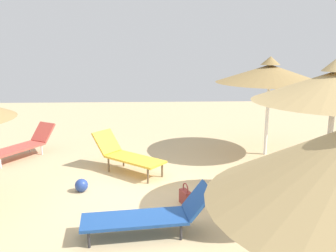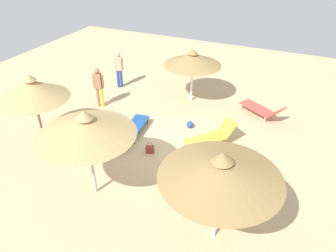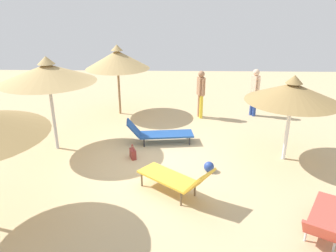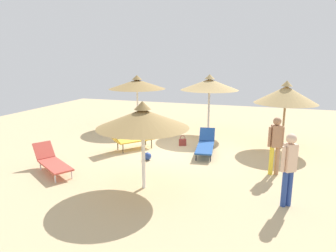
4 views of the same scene
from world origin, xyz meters
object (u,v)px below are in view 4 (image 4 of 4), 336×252
Objects in this scene: parasol_umbrella_edge at (143,118)px; lounge_chair_back at (128,139)px; lounge_chair_center at (206,144)px; beach_ball at (148,156)px; parasol_umbrella_front at (286,95)px; lounge_chair_far_left at (52,161)px; handbag at (183,142)px; person_standing_edge at (276,142)px; person_standing_near_left at (289,165)px; parasol_umbrella_near_right at (209,84)px; parasol_umbrella_far_right at (137,84)px.

parasol_umbrella_edge reaches higher than lounge_chair_back.
lounge_chair_center reaches higher than beach_ball.
lounge_chair_far_left is (-5.04, 6.90, -1.75)m from parasol_umbrella_front.
parasol_umbrella_edge is 3.55m from lounge_chair_far_left.
beach_ball is at bearing 124.23° from parasol_umbrella_front.
handbag is (1.23, -1.82, -0.28)m from lounge_chair_back.
beach_ball is (1.98, -2.40, -0.22)m from lounge_chair_far_left.
lounge_chair_back is at bearing 53.07° from beach_ball.
person_standing_edge is 4.25m from beach_ball.
beach_ball is at bearing 128.96° from lounge_chair_center.
lounge_chair_back is (-2.22, 5.63, -1.67)m from parasol_umbrella_front.
parasol_umbrella_edge is 6.42m from parasol_umbrella_front.
person_standing_near_left is at bearing -88.24° from parasol_umbrella_edge.
beach_ball is (-1.42, 1.76, -0.20)m from lounge_chair_center.
parasol_umbrella_near_right is 7.65m from lounge_chair_far_left.
parasol_umbrella_front is at bearing -6.41° from person_standing_edge.
person_standing_near_left is (-5.12, 0.09, -1.08)m from parasol_umbrella_front.
lounge_chair_back is 1.02× the size of person_standing_edge.
parasol_umbrella_near_right reaches higher than lounge_chair_back.
lounge_chair_far_left is at bearing 150.16° from parasol_umbrella_near_right.
parasol_umbrella_near_right is 1.42× the size of lounge_chair_far_left.
parasol_umbrella_front is 3.29m from person_standing_edge.
lounge_chair_far_left is at bearing 86.61° from parasol_umbrella_edge.
parasol_umbrella_near_right is 1.04× the size of parasol_umbrella_front.
parasol_umbrella_edge is 0.87× the size of parasol_umbrella_far_right.
beach_ball is at bearing 163.86° from parasol_umbrella_near_right.
handbag is (0.66, 1.07, -0.18)m from lounge_chair_center.
parasol_umbrella_edge is at bearing 144.50° from parasol_umbrella_front.
lounge_chair_back reaches higher than handbag.
parasol_umbrella_near_right is 1.53× the size of lounge_chair_back.
parasol_umbrella_edge is at bearing 91.76° from person_standing_near_left.
person_standing_edge reaches higher than lounge_chair_far_left.
parasol_umbrella_far_right reaches higher than person_standing_edge.
person_standing_near_left is 1.01× the size of person_standing_edge.
person_standing_near_left is 4.19× the size of handbag.
parasol_umbrella_front is at bearing -68.51° from lounge_chair_back.
lounge_chair_center is at bearing -51.04° from beach_ball.
parasol_umbrella_edge is 6.63m from parasol_umbrella_near_right.
lounge_chair_far_left is at bearing 179.79° from parasol_umbrella_far_right.
lounge_chair_center is (-3.02, -0.47, -1.96)m from parasol_umbrella_near_right.
lounge_chair_far_left is at bearing 129.54° from beach_ball.
parasol_umbrella_front is 8.72m from lounge_chair_far_left.
lounge_chair_far_left is at bearing 129.29° from lounge_chair_center.
lounge_chair_far_left is (-6.52, 0.02, -1.85)m from parasol_umbrella_far_right.
parasol_umbrella_near_right is 3.63m from lounge_chair_center.
lounge_chair_back is 3.10m from lounge_chair_far_left.
person_standing_near_left is at bearing -142.61° from lounge_chair_center.
lounge_chair_back is at bearing 32.24° from parasol_umbrella_edge.
lounge_chair_far_left is 7.22× the size of beach_ball.
parasol_umbrella_far_right is 1.58× the size of person_standing_near_left.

